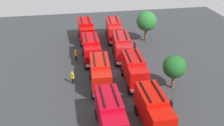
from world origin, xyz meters
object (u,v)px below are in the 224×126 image
(fire_truck_7, at_px, (153,109))
(firefighter_2, at_px, (137,54))
(firefighter_0, at_px, (72,77))
(firefighter_4, at_px, (171,105))
(fire_truck_1, at_px, (91,49))
(traffic_cone_0, at_px, (158,92))
(fire_truck_5, at_px, (122,47))
(firefighter_1, at_px, (76,55))
(tree_1, at_px, (174,67))
(tree_0, at_px, (146,21))
(fire_truck_3, at_px, (110,114))
(fire_truck_4, at_px, (114,29))
(fire_truck_0, at_px, (86,30))
(fire_truck_2, at_px, (100,73))
(firefighter_3, at_px, (135,45))
(fire_truck_6, at_px, (134,69))

(fire_truck_7, relative_size, firefighter_2, 4.06)
(firefighter_0, xyz_separation_m, firefighter_4, (8.70, 11.01, 0.01))
(fire_truck_1, relative_size, traffic_cone_0, 10.38)
(fire_truck_5, bearing_deg, firefighter_2, 78.85)
(firefighter_1, distance_m, tree_1, 16.53)
(tree_0, bearing_deg, fire_truck_3, -24.53)
(fire_truck_4, bearing_deg, fire_truck_7, 3.45)
(fire_truck_1, distance_m, firefighter_1, 2.82)
(firefighter_0, distance_m, firefighter_1, 7.36)
(firefighter_2, relative_size, tree_1, 0.37)
(fire_truck_0, bearing_deg, firefighter_1, -16.58)
(fire_truck_2, height_order, fire_truck_3, same)
(traffic_cone_0, bearing_deg, tree_0, 168.71)
(fire_truck_4, xyz_separation_m, fire_truck_7, (25.43, -0.39, 0.00))
(firefighter_1, xyz_separation_m, firefighter_3, (-2.33, 10.45, -0.04))
(fire_truck_0, bearing_deg, fire_truck_3, 0.46)
(fire_truck_2, xyz_separation_m, firefighter_3, (-11.11, 7.68, -1.20))
(fire_truck_0, height_order, tree_1, tree_1)
(fire_truck_1, distance_m, fire_truck_5, 4.98)
(fire_truck_4, distance_m, firefighter_0, 17.31)
(fire_truck_5, distance_m, firefighter_3, 4.39)
(fire_truck_0, distance_m, fire_truck_1, 8.76)
(fire_truck_3, bearing_deg, fire_truck_0, -179.49)
(firefighter_3, xyz_separation_m, tree_1, (13.13, 1.86, 2.27))
(fire_truck_5, height_order, firefighter_0, fire_truck_5)
(fire_truck_0, relative_size, fire_truck_6, 0.99)
(firefighter_0, height_order, firefighter_4, firefighter_4)
(tree_0, distance_m, traffic_cone_0, 18.81)
(tree_0, bearing_deg, tree_1, -4.02)
(fire_truck_3, xyz_separation_m, firefighter_0, (-10.48, -3.49, -1.13))
(firefighter_1, distance_m, firefighter_4, 18.93)
(firefighter_2, bearing_deg, tree_0, 130.40)
(firefighter_0, bearing_deg, firefighter_2, 157.84)
(fire_truck_6, bearing_deg, fire_truck_1, -145.57)
(fire_truck_7, bearing_deg, fire_truck_4, 178.59)
(tree_0, bearing_deg, fire_truck_4, -104.62)
(firefighter_0, xyz_separation_m, tree_0, (-13.46, 14.42, 2.84))
(firefighter_2, bearing_deg, fire_truck_4, 169.58)
(fire_truck_2, height_order, fire_truck_4, same)
(fire_truck_6, bearing_deg, fire_truck_2, -85.35)
(firefighter_2, bearing_deg, fire_truck_3, -48.11)
(firefighter_0, relative_size, tree_1, 0.38)
(fire_truck_0, xyz_separation_m, fire_truck_7, (25.94, 4.83, 0.00))
(fire_truck_7, relative_size, firefighter_3, 4.25)
(firefighter_1, bearing_deg, firefighter_4, 86.08)
(firefighter_1, relative_size, firefighter_4, 0.96)
(tree_1, bearing_deg, fire_truck_6, -114.69)
(fire_truck_2, bearing_deg, firefighter_4, 49.03)
(fire_truck_0, relative_size, firefighter_4, 3.94)
(fire_truck_2, distance_m, firefighter_4, 10.35)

